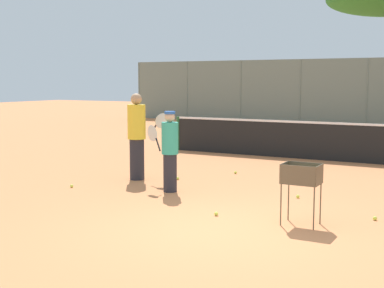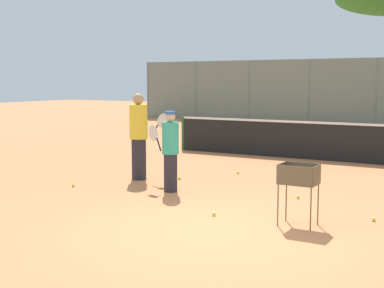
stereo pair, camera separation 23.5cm
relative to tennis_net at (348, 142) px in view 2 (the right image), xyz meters
The scene contains 11 objects.
ground_plane 7.72m from the tennis_net, 90.00° to the right, with size 80.00×80.00×0.00m, color #D37F4C.
tennis_net is the anchor object (origin of this frame).
player_white_outfit 6.03m from the tennis_net, 110.58° to the right, with size 0.86×0.37×1.60m.
player_red_cap 5.96m from the tennis_net, 125.19° to the right, with size 0.93×0.47×1.92m.
ball_cart 6.87m from the tennis_net, 82.23° to the right, with size 0.56×0.41×0.94m.
tennis_ball_0 5.04m from the tennis_net, 86.46° to the right, with size 0.07×0.07×0.07m, color #D1E54C.
tennis_ball_1 3.66m from the tennis_net, 119.85° to the right, with size 0.07×0.07×0.07m, color #D1E54C.
tennis_ball_2 6.29m from the tennis_net, 72.62° to the right, with size 0.07×0.07×0.07m, color #D1E54C.
tennis_ball_4 6.97m from the tennis_net, 93.78° to the right, with size 0.07×0.07×0.07m, color #D1E54C.
tennis_ball_5 7.52m from the tennis_net, 123.19° to the right, with size 0.07×0.07×0.07m, color #D1E54C.
tennis_ball_6 5.20m from the tennis_net, 120.42° to the right, with size 0.07×0.07×0.07m, color #D1E54C.
Camera 2 is at (3.49, -6.79, 2.19)m, focal length 50.00 mm.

